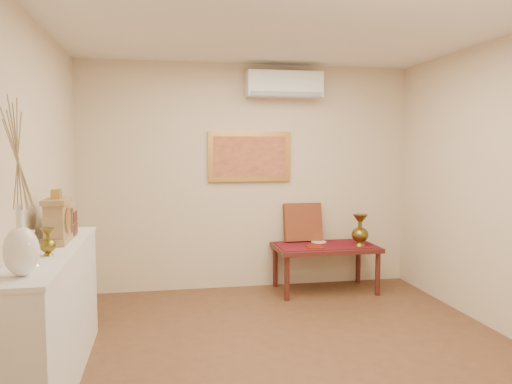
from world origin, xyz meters
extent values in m
plane|color=brown|center=(0.00, 0.00, 0.00)|extent=(4.50, 4.50, 0.00)
plane|color=white|center=(0.00, 0.00, 2.70)|extent=(4.50, 4.50, 0.00)
cube|color=beige|center=(0.00, 2.25, 1.35)|extent=(4.00, 0.02, 2.70)
cube|color=beige|center=(0.00, -2.25, 1.35)|extent=(4.00, 0.02, 2.70)
cube|color=beige|center=(-2.00, 0.00, 1.35)|extent=(0.02, 4.50, 2.70)
cube|color=maroon|center=(0.85, 1.88, 0.55)|extent=(1.14, 0.59, 0.01)
cylinder|color=white|center=(0.82, 2.04, 0.56)|extent=(0.18, 0.18, 0.01)
cube|color=maroon|center=(0.69, 1.77, 0.56)|extent=(0.21, 0.27, 0.01)
cube|color=#5B1214|center=(0.65, 2.16, 0.79)|extent=(0.47, 0.19, 0.48)
cube|color=white|center=(-1.82, 0.00, 0.47)|extent=(0.35, 2.00, 0.95)
cube|color=white|center=(-1.82, 0.00, 0.96)|extent=(0.37, 2.02, 0.03)
cube|color=#9E7D51|center=(-1.82, 0.24, 1.00)|extent=(0.16, 0.36, 0.05)
cube|color=#9E7D51|center=(-1.82, 0.24, 1.16)|extent=(0.14, 0.30, 0.25)
cylinder|color=beige|center=(-1.75, 0.24, 1.16)|extent=(0.01, 0.17, 0.17)
cylinder|color=#B07D38|center=(-1.74, 0.24, 1.16)|extent=(0.01, 0.19, 0.19)
cube|color=#9E7D51|center=(-1.82, 0.24, 1.30)|extent=(0.17, 0.34, 0.04)
cube|color=#B07D38|center=(-1.82, 0.24, 1.35)|extent=(0.06, 0.11, 0.07)
cube|color=#9E7D51|center=(-1.82, 0.52, 1.09)|extent=(0.15, 0.20, 0.22)
cube|color=#4C1C16|center=(-1.74, 0.52, 1.04)|extent=(0.01, 0.17, 0.09)
cube|color=#4C1C16|center=(-1.74, 0.52, 1.14)|extent=(0.01, 0.17, 0.09)
cube|color=#9E7D51|center=(-1.82, 0.52, 1.21)|extent=(0.16, 0.21, 0.02)
cube|color=#4C1C16|center=(0.85, 1.88, 0.53)|extent=(1.20, 0.70, 0.05)
cylinder|color=#4C1C16|center=(0.31, 1.59, 0.25)|extent=(0.06, 0.06, 0.50)
cylinder|color=#4C1C16|center=(1.39, 1.59, 0.25)|extent=(0.06, 0.06, 0.50)
cylinder|color=#4C1C16|center=(0.31, 2.17, 0.25)|extent=(0.06, 0.06, 0.50)
cylinder|color=#4C1C16|center=(1.39, 2.17, 0.25)|extent=(0.06, 0.06, 0.50)
cube|color=#B07D38|center=(0.00, 2.23, 1.60)|extent=(1.00, 0.05, 0.60)
cube|color=#CB6E46|center=(0.00, 2.20, 1.60)|extent=(0.88, 0.01, 0.48)
cube|color=white|center=(0.40, 2.12, 2.45)|extent=(0.90, 0.24, 0.30)
cube|color=gray|center=(0.40, 2.00, 2.33)|extent=(0.86, 0.02, 0.05)
camera|label=1|loc=(-1.04, -3.70, 1.70)|focal=35.00mm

